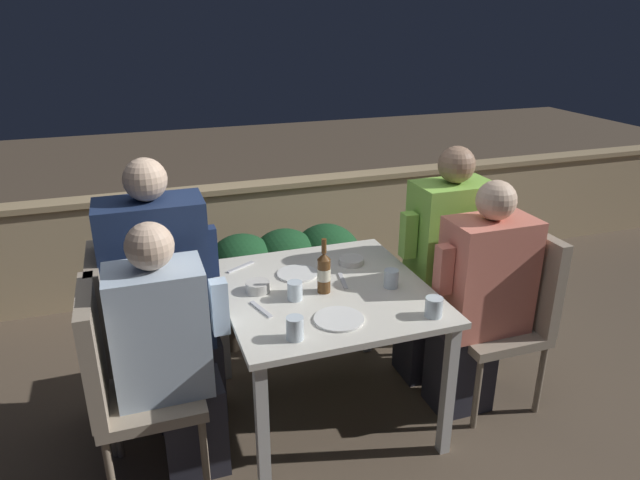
# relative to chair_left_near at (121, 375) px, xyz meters

# --- Properties ---
(ground_plane) EXTENTS (16.00, 16.00, 0.00)m
(ground_plane) POSITION_rel_chair_left_near_xyz_m (0.95, 0.17, -0.55)
(ground_plane) COLOR brown
(parapet_wall) EXTENTS (9.00, 0.18, 0.78)m
(parapet_wall) POSITION_rel_chair_left_near_xyz_m (0.95, 1.81, -0.16)
(parapet_wall) COLOR tan
(parapet_wall) RESTS_ON ground_plane
(dining_table) EXTENTS (0.96, 1.02, 0.71)m
(dining_table) POSITION_rel_chair_left_near_xyz_m (0.95, 0.17, 0.08)
(dining_table) COLOR silver
(dining_table) RESTS_ON ground_plane
(planter_hedge) EXTENTS (1.00, 0.47, 0.68)m
(planter_hedge) POSITION_rel_chair_left_near_xyz_m (1.00, 1.05, -0.17)
(planter_hedge) COLOR brown
(planter_hedge) RESTS_ON ground_plane
(chair_left_near) EXTENTS (0.44, 0.43, 0.94)m
(chair_left_near) POSITION_rel_chair_left_near_xyz_m (0.00, 0.00, 0.00)
(chair_left_near) COLOR gray
(chair_left_near) RESTS_ON ground_plane
(person_blue_shirt) EXTENTS (0.48, 0.26, 1.20)m
(person_blue_shirt) POSITION_rel_chair_left_near_xyz_m (0.21, -0.00, 0.05)
(person_blue_shirt) COLOR #282833
(person_blue_shirt) RESTS_ON ground_plane
(chair_left_far) EXTENTS (0.44, 0.43, 0.94)m
(chair_left_far) POSITION_rel_chair_left_near_xyz_m (0.02, 0.36, 0.00)
(chair_left_far) COLOR gray
(chair_left_far) RESTS_ON ground_plane
(person_navy_jumper) EXTENTS (0.52, 0.26, 1.36)m
(person_navy_jumper) POSITION_rel_chair_left_near_xyz_m (0.22, 0.36, 0.13)
(person_navy_jumper) COLOR #282833
(person_navy_jumper) RESTS_ON ground_plane
(chair_right_near) EXTENTS (0.44, 0.43, 0.94)m
(chair_right_near) POSITION_rel_chair_left_near_xyz_m (1.91, -0.00, 0.00)
(chair_right_near) COLOR gray
(chair_right_near) RESTS_ON ground_plane
(person_coral_top) EXTENTS (0.49, 0.26, 1.22)m
(person_coral_top) POSITION_rel_chair_left_near_xyz_m (1.70, -0.00, 0.06)
(person_coral_top) COLOR #282833
(person_coral_top) RESTS_ON ground_plane
(chair_right_far) EXTENTS (0.44, 0.43, 0.94)m
(chair_right_far) POSITION_rel_chair_left_near_xyz_m (1.88, 0.32, 0.00)
(chair_right_far) COLOR gray
(chair_right_far) RESTS_ON ground_plane
(person_green_blouse) EXTENTS (0.49, 0.26, 1.32)m
(person_green_blouse) POSITION_rel_chair_left_near_xyz_m (1.68, 0.32, 0.11)
(person_green_blouse) COLOR #282833
(person_green_blouse) RESTS_ON ground_plane
(beer_bottle) EXTENTS (0.06, 0.06, 0.27)m
(beer_bottle) POSITION_rel_chair_left_near_xyz_m (0.93, 0.14, 0.26)
(beer_bottle) COLOR brown
(beer_bottle) RESTS_ON dining_table
(plate_0) EXTENTS (0.22, 0.22, 0.01)m
(plate_0) POSITION_rel_chair_left_near_xyz_m (0.91, -0.13, 0.17)
(plate_0) COLOR white
(plate_0) RESTS_ON dining_table
(plate_1) EXTENTS (0.21, 0.21, 0.01)m
(plate_1) POSITION_rel_chair_left_near_xyz_m (0.87, 0.36, 0.17)
(plate_1) COLOR white
(plate_1) RESTS_ON dining_table
(bowl_0) EXTENTS (0.11, 0.11, 0.05)m
(bowl_0) POSITION_rel_chair_left_near_xyz_m (0.64, 0.25, 0.19)
(bowl_0) COLOR beige
(bowl_0) RESTS_ON dining_table
(bowl_1) EXTENTS (0.13, 0.13, 0.03)m
(bowl_1) POSITION_rel_chair_left_near_xyz_m (1.18, 0.40, 0.18)
(bowl_1) COLOR silver
(bowl_1) RESTS_ON dining_table
(glass_cup_0) EXTENTS (0.07, 0.07, 0.10)m
(glass_cup_0) POSITION_rel_chair_left_near_xyz_m (0.69, -0.21, 0.21)
(glass_cup_0) COLOR silver
(glass_cup_0) RESTS_ON dining_table
(glass_cup_1) EXTENTS (0.07, 0.07, 0.09)m
(glass_cup_1) POSITION_rel_chair_left_near_xyz_m (0.78, 0.11, 0.20)
(glass_cup_1) COLOR silver
(glass_cup_1) RESTS_ON dining_table
(glass_cup_2) EXTENTS (0.07, 0.07, 0.09)m
(glass_cup_2) POSITION_rel_chair_left_near_xyz_m (1.26, 0.09, 0.20)
(glass_cup_2) COLOR silver
(glass_cup_2) RESTS_ON dining_table
(glass_cup_3) EXTENTS (0.08, 0.08, 0.09)m
(glass_cup_3) POSITION_rel_chair_left_near_xyz_m (1.31, -0.23, 0.20)
(glass_cup_3) COLOR silver
(glass_cup_3) RESTS_ON dining_table
(fork_0) EXTENTS (0.05, 0.17, 0.01)m
(fork_0) POSITION_rel_chair_left_near_xyz_m (1.06, 0.21, 0.16)
(fork_0) COLOR silver
(fork_0) RESTS_ON dining_table
(fork_1) EXTENTS (0.16, 0.10, 0.01)m
(fork_1) POSITION_rel_chair_left_near_xyz_m (0.62, 0.54, 0.16)
(fork_1) COLOR silver
(fork_1) RESTS_ON dining_table
(fork_2) EXTENTS (0.07, 0.17, 0.01)m
(fork_2) POSITION_rel_chair_left_near_xyz_m (0.61, 0.06, 0.16)
(fork_2) COLOR silver
(fork_2) RESTS_ON dining_table
(potted_plant) EXTENTS (0.30, 0.30, 0.65)m
(potted_plant) POSITION_rel_chair_left_near_xyz_m (2.18, 0.93, -0.16)
(potted_plant) COLOR #B2A899
(potted_plant) RESTS_ON ground_plane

